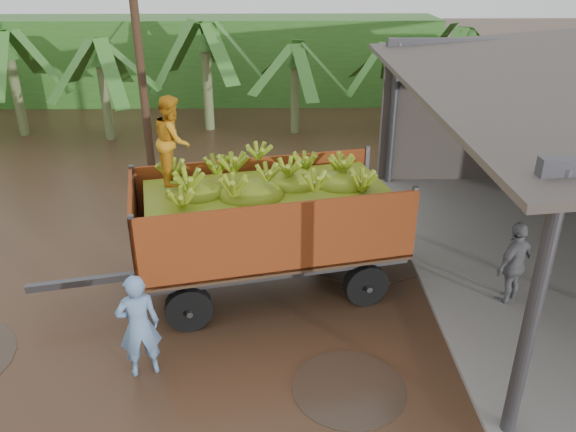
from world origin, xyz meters
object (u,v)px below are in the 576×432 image
object	(u,v)px
banana_trailer	(266,218)
utility_pole	(137,33)
man_blue	(139,326)
man_grey	(514,264)

from	to	relation	value
banana_trailer	utility_pole	distance (m)	7.86
man_blue	utility_pole	xyz separation A→B (m)	(-1.68, 9.01, 3.23)
banana_trailer	man_grey	bearing A→B (deg)	-21.51
man_blue	man_grey	world-z (taller)	man_blue
banana_trailer	man_grey	size ratio (longest dim) A/B	4.12
man_blue	utility_pole	size ratio (longest dim) A/B	0.22
banana_trailer	man_blue	world-z (taller)	banana_trailer
utility_pole	man_blue	bearing A→B (deg)	-79.43
man_grey	utility_pole	world-z (taller)	utility_pole
man_blue	man_grey	distance (m)	6.85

